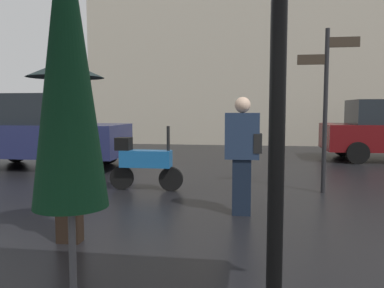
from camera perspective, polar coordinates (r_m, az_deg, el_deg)
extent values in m
cylinder|color=black|center=(2.05, 12.11, -0.94)|extent=(0.08, 0.08, 2.70)
cone|color=#0F381E|center=(2.00, -17.60, 12.10)|extent=(0.36, 0.36, 1.46)
cube|color=black|center=(4.87, -17.31, -8.72)|extent=(0.27, 0.17, 0.83)
cube|color=#332319|center=(4.75, -17.55, 0.13)|extent=(0.49, 0.22, 0.67)
sphere|color=beige|center=(4.73, -17.70, 5.57)|extent=(0.23, 0.23, 0.23)
cylinder|color=black|center=(4.74, -17.75, 7.32)|extent=(0.02, 0.02, 0.30)
cone|color=black|center=(4.75, -17.83, 10.30)|extent=(0.86, 0.86, 0.19)
cube|color=black|center=(5.87, 7.19, -6.18)|extent=(0.27, 0.17, 0.83)
cube|color=#1E2D47|center=(5.77, 7.27, 1.15)|extent=(0.49, 0.22, 0.67)
sphere|color=beige|center=(5.76, 7.32, 5.63)|extent=(0.23, 0.23, 0.23)
cube|color=black|center=(5.78, 9.47, 0.13)|extent=(0.12, 0.24, 0.28)
cylinder|color=black|center=(7.52, -3.06, -5.07)|extent=(0.46, 0.09, 0.46)
cylinder|color=black|center=(7.77, -10.12, -4.81)|extent=(0.46, 0.09, 0.46)
cube|color=#195999|center=(7.58, -6.68, -2.12)|extent=(0.97, 0.32, 0.32)
cube|color=black|center=(7.67, -9.85, 0.03)|extent=(0.28, 0.28, 0.24)
cylinder|color=black|center=(7.44, -3.45, 0.48)|extent=(0.06, 0.06, 0.55)
cylinder|color=black|center=(13.93, 20.93, -0.35)|extent=(0.63, 0.18, 0.63)
cylinder|color=black|center=(12.11, 22.83, -1.19)|extent=(0.63, 0.18, 0.63)
cube|color=#1E234C|center=(11.15, -20.58, 0.57)|extent=(4.30, 1.81, 0.83)
cube|color=black|center=(11.23, -21.67, 4.69)|extent=(2.36, 1.67, 0.78)
cylinder|color=black|center=(11.42, -12.16, -1.20)|extent=(0.65, 0.18, 0.65)
cylinder|color=black|center=(9.76, -15.91, -2.35)|extent=(0.65, 0.18, 0.65)
cylinder|color=black|center=(12.68, -24.05, -0.92)|extent=(0.65, 0.18, 0.65)
cylinder|color=black|center=(7.64, 18.69, 4.40)|extent=(0.08, 0.08, 3.00)
cube|color=#33281E|center=(7.78, 21.05, 13.59)|extent=(0.56, 0.04, 0.18)
cube|color=#33281E|center=(7.65, 16.94, 11.59)|extent=(0.52, 0.04, 0.18)
cube|color=#B2A893|center=(18.63, 8.37, 19.93)|extent=(14.22, 2.19, 12.68)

